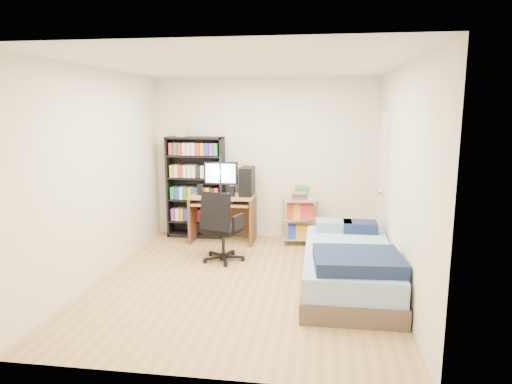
# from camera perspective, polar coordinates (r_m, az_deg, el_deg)

# --- Properties ---
(room) EXTENTS (3.58, 4.08, 2.58)m
(room) POSITION_cam_1_polar(r_m,az_deg,el_deg) (5.21, -1.60, 1.78)
(room) COLOR tan
(room) RESTS_ON ground
(media_shelf) EXTENTS (0.90, 0.30, 1.66)m
(media_shelf) POSITION_cam_1_polar(r_m,az_deg,el_deg) (7.29, -7.55, 0.75)
(media_shelf) COLOR black
(media_shelf) RESTS_ON room
(computer_desk) EXTENTS (0.97, 0.56, 1.23)m
(computer_desk) POSITION_cam_1_polar(r_m,az_deg,el_deg) (7.02, -3.31, -0.86)
(computer_desk) COLOR #9F7452
(computer_desk) RESTS_ON room
(office_chair) EXTENTS (0.72, 0.72, 0.97)m
(office_chair) POSITION_cam_1_polar(r_m,az_deg,el_deg) (6.16, -4.32, -5.87)
(office_chair) COLOR black
(office_chair) RESTS_ON room
(wire_cart) EXTENTS (0.56, 0.42, 0.87)m
(wire_cart) POSITION_cam_1_polar(r_m,az_deg,el_deg) (6.90, 5.56, -1.91)
(wire_cart) COLOR silver
(wire_cart) RESTS_ON room
(bed) EXTENTS (1.03, 2.05, 0.59)m
(bed) POSITION_cam_1_polar(r_m,az_deg,el_deg) (5.37, 11.54, -9.10)
(bed) COLOR brown
(bed) RESTS_ON room
(door) EXTENTS (0.12, 0.80, 2.00)m
(door) POSITION_cam_1_polar(r_m,az_deg,el_deg) (6.57, 15.46, 0.99)
(door) COLOR silver
(door) RESTS_ON room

